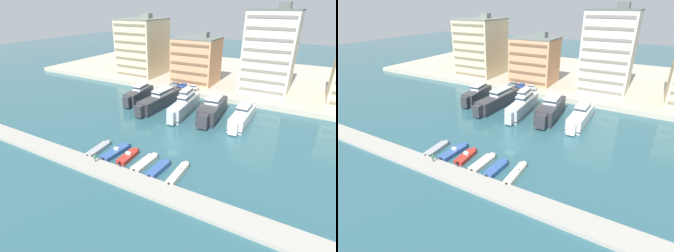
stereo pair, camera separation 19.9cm
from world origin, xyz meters
TOP-DOWN VIEW (x-y plane):
  - ground_plane at (0.00, 0.00)m, footprint 400.00×400.00m
  - quay_promenade at (0.00, 68.57)m, footprint 180.00×70.00m
  - pier_dock at (0.00, -16.73)m, footprint 120.00×4.70m
  - yacht_charcoal_far_left at (-23.99, 20.38)m, footprint 5.09×16.21m
  - yacht_charcoal_left at (-14.98, 19.22)m, footprint 5.33×22.14m
  - yacht_silver_mid_left at (-5.95, 18.30)m, footprint 4.97×19.98m
  - yacht_charcoal_center_left at (2.41, 19.57)m, footprint 6.30×19.21m
  - yacht_white_center at (11.18, 19.56)m, footprint 3.99×17.63m
  - motorboat_grey_far_left at (-12.95, -11.01)m, footprint 2.24×7.68m
  - motorboat_blue_left at (-8.64, -10.18)m, footprint 2.59×8.30m
  - motorboat_red_mid_left at (-5.11, -10.36)m, footprint 2.34×6.70m
  - motorboat_cream_center_left at (-0.60, -10.62)m, footprint 2.44×7.73m
  - motorboat_blue_center at (3.03, -11.21)m, footprint 2.23×6.87m
  - motorboat_cream_center_right at (7.15, -10.69)m, footprint 1.74×8.21m
  - car_grey_far_left at (-18.95, 36.75)m, footprint 4.17×2.06m
  - car_blue_left at (-15.40, 36.52)m, footprint 4.12×1.95m
  - car_silver_mid_left at (-11.34, 36.43)m, footprint 4.10×1.93m
  - apartment_block_far_left at (-40.43, 47.53)m, footprint 16.73×18.38m
  - apartment_block_left at (-15.02, 46.65)m, footprint 16.46×13.61m
  - apartment_block_mid_left at (11.17, 48.62)m, footprint 16.28×14.37m
  - pedestrian_near_edge at (-9.42, -15.59)m, footprint 0.45×0.54m
  - bollard_west at (-11.54, -14.63)m, footprint 0.20×0.20m
  - bollard_west_mid at (-3.85, -14.63)m, footprint 0.20×0.20m

SIDE VIEW (x-z plane):
  - ground_plane at x=0.00m, z-range 0.00..0.00m
  - pier_dock at x=0.00m, z-range 0.00..0.73m
  - motorboat_grey_far_left at x=-12.95m, z-range -0.02..0.84m
  - motorboat_cream_center_left at x=-0.60m, z-range 0.00..0.90m
  - motorboat_red_mid_left at x=-5.11m, z-range -0.24..1.21m
  - motorboat_blue_left at x=-8.64m, z-range -0.21..1.18m
  - motorboat_blue_center at x=3.03m, z-range 0.00..1.08m
  - motorboat_cream_center_right at x=7.15m, z-range -0.22..1.34m
  - quay_promenade at x=0.00m, z-range 0.00..1.66m
  - bollard_west at x=-11.54m, z-range 0.75..1.36m
  - bollard_west_mid at x=-3.85m, z-range 0.75..1.36m
  - pedestrian_near_edge at x=-9.42m, z-range 0.88..2.54m
  - yacht_white_center at x=11.18m, z-range -1.38..5.64m
  - yacht_charcoal_far_left at x=-23.99m, z-range -1.35..6.04m
  - yacht_charcoal_left at x=-14.98m, z-range -1.37..6.12m
  - yacht_charcoal_center_left at x=2.41m, z-range -1.35..6.32m
  - car_grey_far_left at x=-18.95m, z-range 1.74..3.54m
  - car_blue_left at x=-15.40m, z-range 1.74..3.54m
  - car_silver_mid_left at x=-11.34m, z-range 1.74..3.54m
  - yacht_silver_mid_left at x=-5.95m, z-range -1.80..7.19m
  - apartment_block_left at x=-15.02m, z-range 0.73..19.78m
  - apartment_block_far_left at x=-40.43m, z-range 0.71..25.63m
  - apartment_block_mid_left at x=11.17m, z-range 0.72..29.67m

